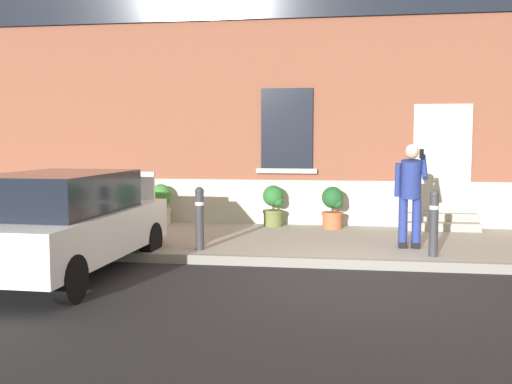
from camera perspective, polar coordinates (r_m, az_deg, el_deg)
The scene contains 12 objects.
ground_plane at distance 8.42m, azimuth 8.81°, elevation -8.57°, with size 80.00×80.00×0.00m, color #232326.
sidewalk at distance 11.14m, azimuth 8.79°, elevation -4.82°, with size 24.00×3.60×0.15m, color #99968E.
curb_edge at distance 9.32m, azimuth 8.80°, elevation -6.77°, with size 24.00×0.12×0.15m, color gray.
building_facade at distance 13.58m, azimuth 9.00°, elevation 12.40°, with size 24.00×1.52×7.50m.
entrance_stoop at distance 12.77m, azimuth 17.25°, elevation -2.79°, with size 1.42×0.64×0.32m.
hatchback_car_white at distance 9.07m, azimuth -17.83°, elevation -2.71°, with size 1.87×4.10×1.50m.
bollard_near_person at distance 9.71m, azimuth 16.56°, elevation -2.62°, with size 0.15×0.15×1.04m.
bollard_far_left at distance 9.91m, azimuth -5.39°, elevation -2.28°, with size 0.15×0.15×1.04m.
person_on_phone at distance 10.26m, azimuth 14.49°, elevation 0.27°, with size 0.51×0.50×1.74m.
planter_cream at distance 13.10m, azimuth -9.00°, elevation -1.01°, with size 0.44×0.44×0.86m.
planter_olive at distance 12.57m, azimuth 1.69°, elevation -1.21°, with size 0.44×0.44×0.86m.
planter_terracotta at distance 12.33m, azimuth 7.32°, elevation -1.37°, with size 0.44×0.44×0.86m.
Camera 1 is at (-0.04, -8.18, 1.97)m, focal length 42.06 mm.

